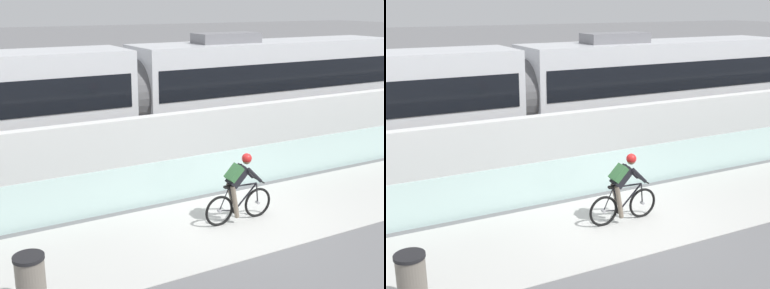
{
  "view_description": "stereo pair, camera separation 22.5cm",
  "coord_description": "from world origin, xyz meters",
  "views": [
    {
      "loc": [
        -6.04,
        -8.87,
        4.87
      ],
      "look_at": [
        0.04,
        2.35,
        1.25
      ],
      "focal_mm": 46.98,
      "sensor_mm": 36.0,
      "label": 1
    },
    {
      "loc": [
        -5.85,
        -8.98,
        4.87
      ],
      "look_at": [
        0.04,
        2.35,
        1.25
      ],
      "focal_mm": 46.98,
      "sensor_mm": 36.0,
      "label": 2
    }
  ],
  "objects": [
    {
      "name": "concrete_barrier_wall",
      "position": [
        0.0,
        3.65,
        0.92
      ],
      "size": [
        32.0,
        0.36,
        1.83
      ],
      "primitive_type": "cube",
      "color": "silver",
      "rests_on": "ground"
    },
    {
      "name": "trash_bin",
      "position": [
        -4.9,
        -1.25,
        0.48
      ],
      "size": [
        0.51,
        0.51,
        0.96
      ],
      "color": "slate",
      "rests_on": "ground"
    },
    {
      "name": "tram_rail_far",
      "position": [
        0.0,
        7.57,
        0.0
      ],
      "size": [
        32.0,
        0.08,
        0.01
      ],
      "primitive_type": "cube",
      "color": "#595654",
      "rests_on": "ground"
    },
    {
      "name": "tram_rail_near",
      "position": [
        0.0,
        6.13,
        0.0
      ],
      "size": [
        32.0,
        0.08,
        0.01
      ],
      "primitive_type": "cube",
      "color": "#595654",
      "rests_on": "ground"
    },
    {
      "name": "glass_parapet",
      "position": [
        0.0,
        1.85,
        0.55
      ],
      "size": [
        32.0,
        0.05,
        1.09
      ],
      "primitive_type": "cube",
      "color": "silver",
      "rests_on": "ground"
    },
    {
      "name": "cyclist_on_bike",
      "position": [
        -0.02,
        -0.0,
        0.8
      ],
      "size": [
        1.77,
        0.58,
        1.61
      ],
      "color": "black",
      "rests_on": "ground"
    },
    {
      "name": "bike_path_deck",
      "position": [
        0.0,
        0.0,
        0.01
      ],
      "size": [
        32.0,
        3.2,
        0.01
      ],
      "primitive_type": "cube",
      "color": "beige",
      "rests_on": "ground"
    },
    {
      "name": "tram",
      "position": [
        0.12,
        6.85,
        1.89
      ],
      "size": [
        22.56,
        2.54,
        3.81
      ],
      "color": "silver",
      "rests_on": "ground"
    },
    {
      "name": "ground_plane",
      "position": [
        0.0,
        0.0,
        0.0
      ],
      "size": [
        200.0,
        200.0,
        0.0
      ],
      "primitive_type": "plane",
      "color": "slate"
    }
  ]
}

